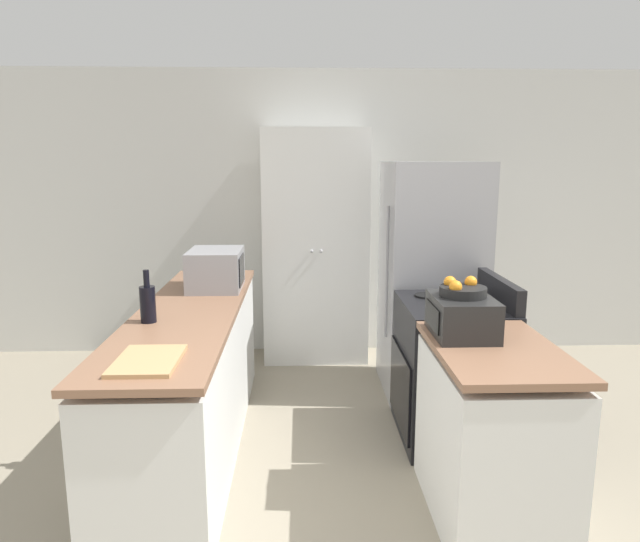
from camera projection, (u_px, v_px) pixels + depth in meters
wall_back at (315, 214)px, 5.31m from camera, size 7.00×0.06×2.60m
counter_left at (192, 381)px, 3.56m from camera, size 0.60×2.48×0.90m
counter_right at (491, 436)px, 2.86m from camera, size 0.60×0.93×0.90m
pantry_cabinet at (316, 247)px, 5.09m from camera, size 0.92×0.48×2.07m
stove at (451, 369)px, 3.71m from camera, size 0.66×0.77×1.06m
refrigerator at (431, 278)px, 4.43m from camera, size 0.74×0.79×1.79m
microwave at (216, 269)px, 4.01m from camera, size 0.37×0.47×0.28m
wine_bottle at (148, 303)px, 3.17m from camera, size 0.09×0.09×0.30m
toaster_oven at (462, 316)px, 2.94m from camera, size 0.31×0.40×0.20m
fruit_bowl at (462, 290)px, 2.93m from camera, size 0.24×0.24×0.09m
cutting_board at (148, 361)px, 2.55m from camera, size 0.28×0.40×0.02m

